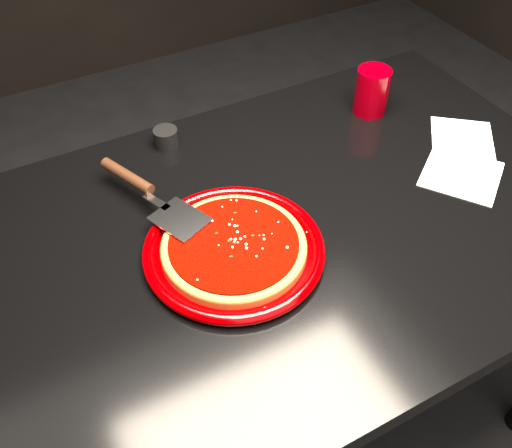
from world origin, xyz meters
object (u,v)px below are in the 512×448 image
at_px(plate, 234,250).
at_px(pizza_server, 152,194).
at_px(cup, 372,91).
at_px(table, 290,332).
at_px(ramekin, 166,138).

distance_m(plate, pizza_server, 0.19).
bearing_deg(cup, table, -145.43).
bearing_deg(pizza_server, plate, -86.99).
bearing_deg(cup, plate, -152.36).
bearing_deg(plate, pizza_server, 115.44).
relative_size(table, plate, 3.76).
height_order(pizza_server, ramekin, pizza_server).
bearing_deg(ramekin, plate, -92.35).
xyz_separation_m(table, plate, (-0.15, -0.02, 0.39)).
bearing_deg(ramekin, table, -67.68).
bearing_deg(table, plate, -170.89).
relative_size(cup, ramekin, 2.04).
distance_m(table, plate, 0.41).
height_order(pizza_server, cup, cup).
bearing_deg(pizza_server, table, -55.21).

